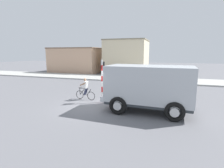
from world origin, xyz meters
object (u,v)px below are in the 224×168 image
Objects in this scene: cyclist at (85,89)px; car_red_near at (143,84)px; truck_foreground at (148,86)px; traffic_light_pole at (102,75)px.

cyclist reaches higher than car_red_near.
truck_foreground is at bearing -14.93° from cyclist.
traffic_light_pole reaches higher than truck_foreground.
cyclist is at bearing 170.77° from traffic_light_pole.
truck_foreground reaches higher than cyclist.
truck_foreground is 3.71m from traffic_light_pole.
car_red_near is (-1.12, 5.56, -0.85)m from truck_foreground.
truck_foreground is 1.29× the size of car_red_near.
traffic_light_pole reaches higher than car_red_near.
cyclist is 0.40× the size of car_red_near.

